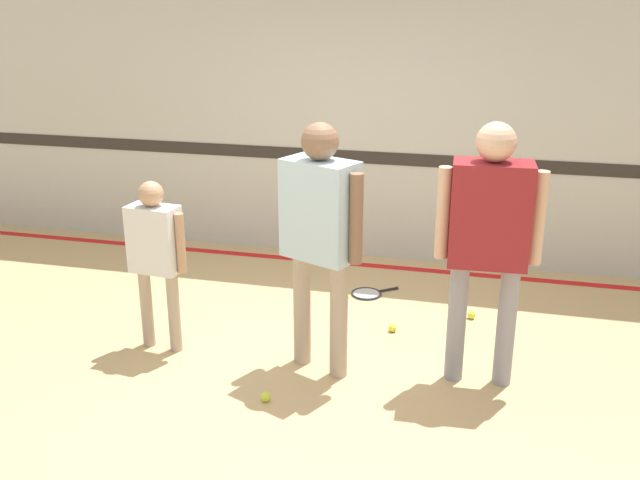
{
  "coord_description": "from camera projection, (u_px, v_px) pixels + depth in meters",
  "views": [
    {
      "loc": [
        1.18,
        -4.37,
        2.54
      ],
      "look_at": [
        0.09,
        0.01,
        0.97
      ],
      "focal_mm": 40.0,
      "sensor_mm": 36.0,
      "label": 1
    }
  ],
  "objects": [
    {
      "name": "tennis_ball_near_instructor",
      "position": [
        266.0,
        397.0,
        4.67
      ],
      "size": [
        0.07,
        0.07,
        0.07
      ],
      "primitive_type": "sphere",
      "color": "#CCE038",
      "rests_on": "ground_plane"
    },
    {
      "name": "tennis_ball_stray_left",
      "position": [
        471.0,
        315.0,
        5.86
      ],
      "size": [
        0.07,
        0.07,
        0.07
      ],
      "primitive_type": "sphere",
      "color": "#CCE038",
      "rests_on": "ground_plane"
    },
    {
      "name": "person_instructor",
      "position": [
        320.0,
        223.0,
        4.74
      ],
      "size": [
        0.62,
        0.44,
        1.76
      ],
      "rotation": [
        0.0,
        0.0,
        -0.41
      ],
      "color": "tan",
      "rests_on": "ground_plane"
    },
    {
      "name": "tennis_ball_stray_right",
      "position": [
        392.0,
        328.0,
        5.63
      ],
      "size": [
        0.07,
        0.07,
        0.07
      ],
      "primitive_type": "sphere",
      "color": "#CCE038",
      "rests_on": "ground_plane"
    },
    {
      "name": "floor_stripe",
      "position": [
        362.0,
        264.0,
        7.03
      ],
      "size": [
        14.4,
        0.1,
        0.01
      ],
      "color": "red",
      "rests_on": "ground_plane"
    },
    {
      "name": "wall_back",
      "position": [
        370.0,
        98.0,
        6.77
      ],
      "size": [
        16.0,
        0.07,
        3.2
      ],
      "color": "beige",
      "rests_on": "ground_plane"
    },
    {
      "name": "person_student_left",
      "position": [
        155.0,
        248.0,
        5.14
      ],
      "size": [
        0.49,
        0.24,
        1.3
      ],
      "rotation": [
        0.0,
        0.0,
        -0.11
      ],
      "color": "tan",
      "rests_on": "ground_plane"
    },
    {
      "name": "person_student_right",
      "position": [
        489.0,
        228.0,
        4.58
      ],
      "size": [
        0.68,
        0.3,
        1.8
      ],
      "rotation": [
        0.0,
        0.0,
        -3.09
      ],
      "color": "gray",
      "rests_on": "ground_plane"
    },
    {
      "name": "ground_plane",
      "position": [
        307.0,
        367.0,
        5.11
      ],
      "size": [
        16.0,
        16.0,
        0.0
      ],
      "primitive_type": "plane",
      "color": "tan"
    },
    {
      "name": "racket_spare_on_floor",
      "position": [
        368.0,
        293.0,
        6.34
      ],
      "size": [
        0.45,
        0.39,
        0.03
      ],
      "rotation": [
        0.0,
        0.0,
        0.65
      ],
      "color": "#28282D",
      "rests_on": "ground_plane"
    },
    {
      "name": "tennis_ball_by_spare_racket",
      "position": [
        345.0,
        297.0,
        6.21
      ],
      "size": [
        0.07,
        0.07,
        0.07
      ],
      "primitive_type": "sphere",
      "color": "#CCE038",
      "rests_on": "ground_plane"
    }
  ]
}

